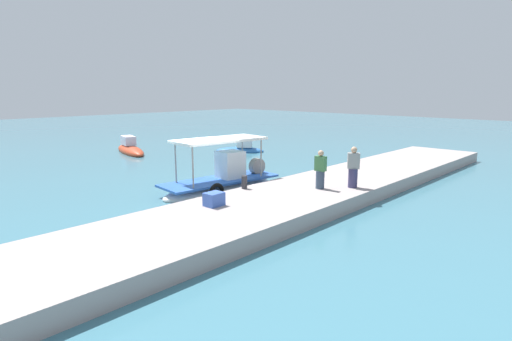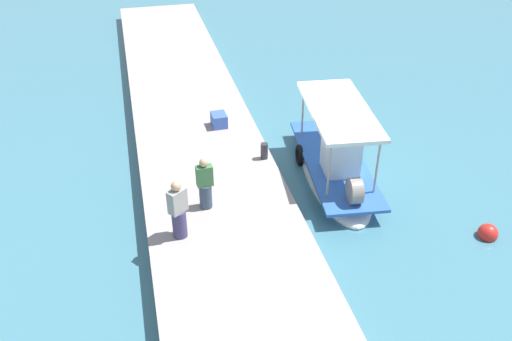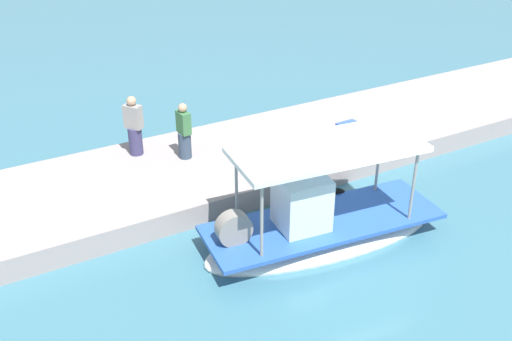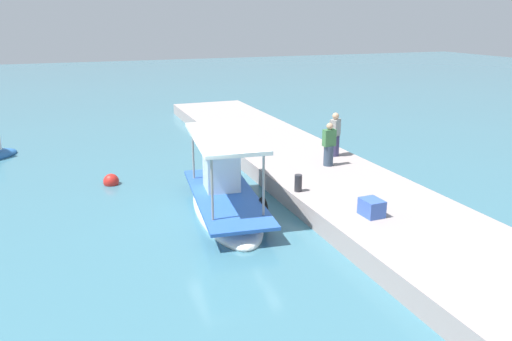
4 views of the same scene
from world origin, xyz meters
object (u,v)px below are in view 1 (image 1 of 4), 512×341
at_px(main_fishing_boat, 222,182).
at_px(mooring_bollard, 244,182).
at_px(cargo_crate, 214,199).
at_px(marker_buoy, 236,168).
at_px(fisherman_by_crate, 353,169).
at_px(fisherman_near_bollard, 320,171).
at_px(moored_boat_far, 130,149).
at_px(moored_boat_near, 241,149).

distance_m(main_fishing_boat, mooring_bollard, 2.38).
bearing_deg(cargo_crate, mooring_bollard, 21.97).
distance_m(cargo_crate, marker_buoy, 9.72).
distance_m(mooring_bollard, cargo_crate, 2.77).
bearing_deg(marker_buoy, mooring_bollard, -131.11).
bearing_deg(fisherman_by_crate, mooring_bollard, 136.24).
relative_size(fisherman_near_bollard, moored_boat_far, 0.29).
distance_m(moored_boat_near, moored_boat_far, 8.35).
height_order(mooring_bollard, moored_boat_far, moored_boat_far).
xyz_separation_m(fisherman_near_bollard, mooring_bollard, (-2.19, 2.29, -0.46)).
distance_m(fisherman_near_bollard, moored_boat_far, 18.61).
relative_size(fisherman_by_crate, cargo_crate, 2.68).
relative_size(fisherman_by_crate, moored_boat_near, 0.46).
relative_size(fisherman_by_crate, marker_buoy, 3.03).
bearing_deg(fisherman_by_crate, main_fishing_boat, 115.61).
relative_size(cargo_crate, moored_boat_near, 0.17).
height_order(main_fishing_boat, moored_boat_far, main_fishing_boat).
height_order(marker_buoy, moored_boat_near, moored_boat_near).
relative_size(main_fishing_boat, mooring_bollard, 11.18).
bearing_deg(mooring_bollard, moored_boat_far, 76.26).
bearing_deg(fisherman_near_bollard, marker_buoy, 71.93).
xyz_separation_m(fisherman_near_bollard, moored_boat_far, (1.77, 18.50, -1.11)).
xyz_separation_m(main_fishing_boat, cargo_crate, (-3.30, -3.25, 0.43)).
bearing_deg(moored_boat_far, fisherman_by_crate, -91.91).
height_order(main_fishing_boat, moored_boat_near, main_fishing_boat).
bearing_deg(moored_boat_near, marker_buoy, -136.41).
bearing_deg(main_fishing_boat, moored_boat_far, 77.00).
xyz_separation_m(cargo_crate, moored_boat_far, (6.53, 17.24, -0.61)).
relative_size(main_fishing_boat, cargo_crate, 9.42).
height_order(cargo_crate, marker_buoy, cargo_crate).
bearing_deg(main_fishing_boat, fisherman_by_crate, -64.39).
distance_m(marker_buoy, moored_boat_far, 10.85).
height_order(main_fishing_boat, fisherman_by_crate, main_fishing_boat).
bearing_deg(mooring_bollard, fisherman_by_crate, -43.76).
bearing_deg(main_fishing_boat, cargo_crate, -135.41).
height_order(cargo_crate, moored_boat_near, moored_boat_near).
bearing_deg(fisherman_near_bollard, fisherman_by_crate, -38.18).
height_order(fisherman_by_crate, marker_buoy, fisherman_by_crate).
xyz_separation_m(fisherman_by_crate, marker_buoy, (1.38, 8.56, -1.29)).
distance_m(fisherman_by_crate, cargo_crate, 6.28).
height_order(mooring_bollard, cargo_crate, mooring_bollard).
bearing_deg(moored_boat_far, fisherman_near_bollard, -95.47).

